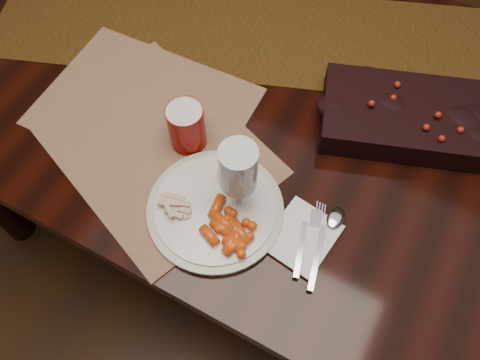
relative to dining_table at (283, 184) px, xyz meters
The scene contains 15 objects.
floor 0.38m from the dining_table, ahead, with size 5.00×5.00×0.00m, color black.
dining_table is the anchor object (origin of this frame).
table_runner 0.43m from the dining_table, 104.19° to the left, with size 1.58×0.33×0.00m, color black.
centerpiece 0.49m from the dining_table, 12.97° to the left, with size 0.39×0.20×0.08m, color black, non-canonical shape.
placemat_main 0.50m from the dining_table, 131.43° to the right, with size 0.49×0.36×0.00m, color #94623E.
placemat_second 0.51m from the dining_table, 149.94° to the right, with size 0.45×0.33×0.00m, color #9A7856.
dinner_plate 0.50m from the dining_table, 94.86° to the right, with size 0.27×0.27×0.01m, color silver.
baby_carrots 0.54m from the dining_table, 89.66° to the right, with size 0.10×0.08×0.02m, color #D24610, non-canonical shape.
mashed_potatoes 0.48m from the dining_table, 99.64° to the right, with size 0.08×0.07×0.04m, color beige, non-canonical shape.
turkey_shreds 0.54m from the dining_table, 103.94° to the right, with size 0.07×0.06×0.02m, color beige, non-canonical shape.
napkin 0.50m from the dining_table, 63.54° to the right, with size 0.11×0.13×0.00m, color white.
fork 0.51m from the dining_table, 62.93° to the right, with size 0.02×0.14×0.00m, color #A1A3BC, non-canonical shape.
spoon 0.52m from the dining_table, 57.26° to the right, with size 0.03×0.16×0.00m, color silver, non-canonical shape.
red_cup 0.50m from the dining_table, 127.42° to the right, with size 0.08×0.08×0.10m, color #830501.
wine_glass 0.55m from the dining_table, 88.78° to the right, with size 0.07×0.07×0.19m, color silver, non-canonical shape.
Camera 1 is at (0.20, -0.65, 1.58)m, focal length 35.00 mm.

